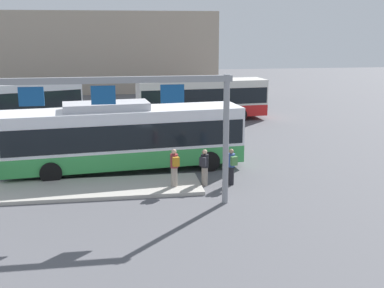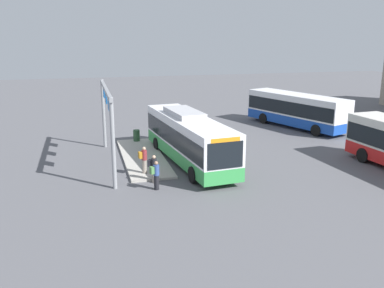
{
  "view_description": "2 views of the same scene",
  "coord_description": "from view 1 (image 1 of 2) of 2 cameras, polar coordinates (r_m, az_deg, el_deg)",
  "views": [
    {
      "loc": [
        -0.27,
        -23.3,
        6.89
      ],
      "look_at": [
        3.17,
        -1.01,
        1.47
      ],
      "focal_mm": 44.93,
      "sensor_mm": 36.0,
      "label": 1
    },
    {
      "loc": [
        26.77,
        -6.73,
        8.51
      ],
      "look_at": [
        1.8,
        -0.23,
        1.75
      ],
      "focal_mm": 39.52,
      "sensor_mm": 36.0,
      "label": 2
    }
  ],
  "objects": [
    {
      "name": "ground_plane",
      "position": [
        24.3,
        -7.79,
        -3.1
      ],
      "size": [
        120.0,
        120.0,
        0.0
      ],
      "primitive_type": "plane",
      "color": "#56565B"
    },
    {
      "name": "platform_curb",
      "position": [
        21.57,
        -12.35,
        -5.22
      ],
      "size": [
        10.0,
        2.8,
        0.16
      ],
      "primitive_type": "cube",
      "color": "#B2ADA3",
      "rests_on": "ground"
    },
    {
      "name": "bus_main",
      "position": [
        23.85,
        -7.95,
        1.08
      ],
      "size": [
        11.81,
        3.76,
        3.46
      ],
      "rotation": [
        0.0,
        0.0,
        0.11
      ],
      "color": "green",
      "rests_on": "ground"
    },
    {
      "name": "bus_background_left",
      "position": [
        36.92,
        -21.18,
        4.63
      ],
      "size": [
        10.63,
        5.92,
        3.1
      ],
      "rotation": [
        0.0,
        0.0,
        0.35
      ],
      "color": "#1947AD",
      "rests_on": "ground"
    },
    {
      "name": "bus_background_right",
      "position": [
        37.14,
        1.16,
        5.58
      ],
      "size": [
        10.07,
        3.35,
        3.1
      ],
      "rotation": [
        0.0,
        0.0,
        3.23
      ],
      "color": "red",
      "rests_on": "ground"
    },
    {
      "name": "person_boarding",
      "position": [
        21.68,
        4.7,
        -2.61
      ],
      "size": [
        0.44,
        0.58,
        1.67
      ],
      "rotation": [
        0.0,
        0.0,
        1.84
      ],
      "color": "black",
      "rests_on": "ground"
    },
    {
      "name": "person_waiting_near",
      "position": [
        21.51,
        1.49,
        -2.7
      ],
      "size": [
        0.52,
        0.61,
        1.67
      ],
      "rotation": [
        0.0,
        0.0,
        1.07
      ],
      "color": "gray",
      "rests_on": "ground"
    },
    {
      "name": "person_waiting_mid",
      "position": [
        20.92,
        -2.11,
        -2.72
      ],
      "size": [
        0.41,
        0.57,
        1.67
      ],
      "rotation": [
        0.0,
        0.0,
        1.77
      ],
      "color": "gray",
      "rests_on": "platform_curb"
    },
    {
      "name": "platform_sign_gantry",
      "position": [
        18.3,
        -10.39,
        3.5
      ],
      "size": [
        9.78,
        0.24,
        5.2
      ],
      "color": "gray",
      "rests_on": "ground"
    },
    {
      "name": "station_building",
      "position": [
        56.43,
        -12.29,
        10.65
      ],
      "size": [
        28.59,
        8.0,
        8.76
      ],
      "primitive_type": "cube",
      "color": "tan",
      "rests_on": "ground"
    }
  ]
}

